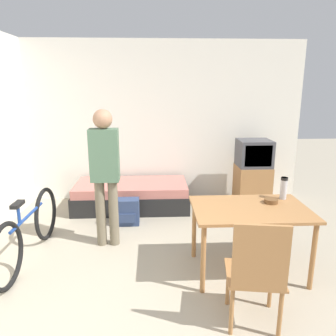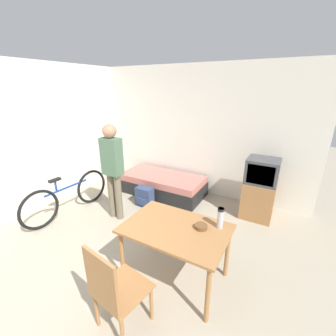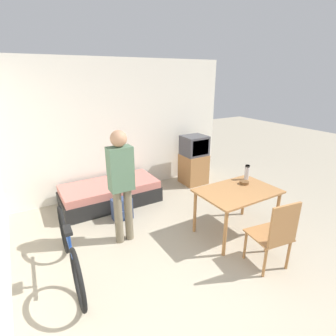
{
  "view_description": "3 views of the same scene",
  "coord_description": "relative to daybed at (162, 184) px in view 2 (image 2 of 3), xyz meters",
  "views": [
    {
      "loc": [
        0.02,
        -1.89,
        1.97
      ],
      "look_at": [
        0.21,
        2.09,
        0.95
      ],
      "focal_mm": 35.0,
      "sensor_mm": 36.0,
      "label": 1
    },
    {
      "loc": [
        2.03,
        -0.7,
        2.26
      ],
      "look_at": [
        0.46,
        2.07,
        1.1
      ],
      "focal_mm": 24.0,
      "sensor_mm": 36.0,
      "label": 2
    },
    {
      "loc": [
        -1.74,
        -1.31,
        2.4
      ],
      "look_at": [
        0.3,
        2.09,
        0.97
      ],
      "focal_mm": 28.0,
      "sensor_mm": 36.0,
      "label": 3
    }
  ],
  "objects": [
    {
      "name": "backpack",
      "position": [
        -0.02,
        -0.66,
        -0.02
      ],
      "size": [
        0.34,
        0.23,
        0.38
      ],
      "color": "navy",
      "rests_on": "ground_plane"
    },
    {
      "name": "daybed",
      "position": [
        0.0,
        0.0,
        0.0
      ],
      "size": [
        1.84,
        0.86,
        0.43
      ],
      "color": "black",
      "rests_on": "ground_plane"
    },
    {
      "name": "person_standing",
      "position": [
        -0.22,
        -1.26,
        0.78
      ],
      "size": [
        0.34,
        0.23,
        1.7
      ],
      "color": "#6B604C",
      "rests_on": "ground_plane"
    },
    {
      "name": "mate_bowl",
      "position": [
        1.62,
        -1.84,
        0.55
      ],
      "size": [
        0.14,
        0.14,
        0.05
      ],
      "color": "brown",
      "rests_on": "dining_table"
    },
    {
      "name": "thermos_flask",
      "position": [
        1.8,
        -1.72,
        0.66
      ],
      "size": [
        0.08,
        0.08,
        0.25
      ],
      "color": "#B7B7BC",
      "rests_on": "dining_table"
    },
    {
      "name": "bicycle",
      "position": [
        -1.07,
        -1.6,
        0.14
      ],
      "size": [
        0.12,
        1.77,
        0.77
      ],
      "color": "black",
      "rests_on": "ground_plane"
    },
    {
      "name": "wall_back",
      "position": [
        0.33,
        0.54,
        1.14
      ],
      "size": [
        5.17,
        0.06,
        2.7
      ],
      "color": "silver",
      "rests_on": "ground_plane"
    },
    {
      "name": "tv",
      "position": [
        2.0,
        0.02,
        0.33
      ],
      "size": [
        0.53,
        0.51,
        1.11
      ],
      "color": "#9E6B3D",
      "rests_on": "ground_plane"
    },
    {
      "name": "dining_table",
      "position": [
        1.36,
        -1.97,
        0.44
      ],
      "size": [
        1.19,
        0.81,
        0.74
      ],
      "color": "#9E6B3D",
      "rests_on": "ground_plane"
    },
    {
      "name": "ground_plane",
      "position": [
        0.33,
        -3.21,
        -0.21
      ],
      "size": [
        20.0,
        20.0,
        0.0
      ],
      "primitive_type": "plane",
      "color": "#9E937F"
    },
    {
      "name": "wooden_chair",
      "position": [
        1.17,
        -2.83,
        0.33
      ],
      "size": [
        0.52,
        0.52,
        0.98
      ],
      "color": "#9E6B3D",
      "rests_on": "ground_plane"
    },
    {
      "name": "wall_left",
      "position": [
        -1.78,
        -1.35,
        1.14
      ],
      "size": [
        0.06,
        4.72,
        2.7
      ],
      "color": "silver",
      "rests_on": "ground_plane"
    }
  ]
}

